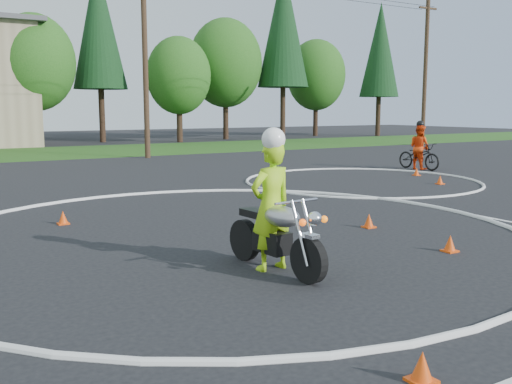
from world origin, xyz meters
TOP-DOWN VIEW (x-y plane):
  - ground at (0.00, 0.00)m, footprint 120.00×120.00m
  - grass_strip at (0.00, 27.00)m, footprint 120.00×10.00m
  - course_markings at (2.17, 4.35)m, footprint 19.05×19.05m
  - primary_motorcycle at (-0.61, 0.19)m, footprint 0.80×2.29m
  - rider_primary_grp at (-0.62, 0.33)m, footprint 0.78×0.55m
  - rider_second_grp at (12.72, 9.79)m, footprint 0.82×2.14m
  - traffic_cones at (5.32, 3.43)m, footprint 17.94×12.03m
  - treeline at (14.78, 34.61)m, footprint 38.20×8.10m
  - utility_poles at (5.00, 21.00)m, footprint 41.60×1.12m

SIDE VIEW (x-z plane):
  - ground at x=0.00m, z-range 0.00..0.00m
  - course_markings at x=2.17m, z-range -0.05..0.07m
  - grass_strip at x=0.00m, z-range 0.00..0.02m
  - traffic_cones at x=5.32m, z-range -0.01..0.29m
  - primary_motorcycle at x=-0.61m, z-range -0.02..1.19m
  - rider_second_grp at x=12.72m, z-range -0.30..1.73m
  - rider_primary_grp at x=-0.62m, z-range -0.04..2.19m
  - utility_poles at x=5.00m, z-range 0.20..10.20m
  - treeline at x=14.78m, z-range -0.64..13.88m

